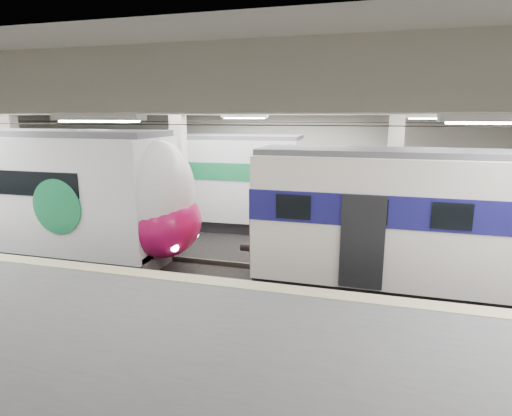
% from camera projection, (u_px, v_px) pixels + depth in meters
% --- Properties ---
extents(station_hall, '(36.00, 24.00, 5.75)m').
position_uv_depth(station_hall, '(203.00, 182.00, 11.39)').
color(station_hall, black).
rests_on(station_hall, ground).
extents(modern_emu, '(13.96, 2.88, 4.50)m').
position_uv_depth(modern_emu, '(31.00, 195.00, 15.21)').
color(modern_emu, white).
rests_on(modern_emu, ground).
extents(older_rer, '(12.22, 2.70, 4.09)m').
position_uv_depth(older_rer, '(481.00, 225.00, 11.33)').
color(older_rer, white).
rests_on(older_rer, ground).
extents(far_train, '(12.94, 3.18, 4.15)m').
position_uv_depth(far_train, '(162.00, 178.00, 19.80)').
color(far_train, white).
rests_on(far_train, ground).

